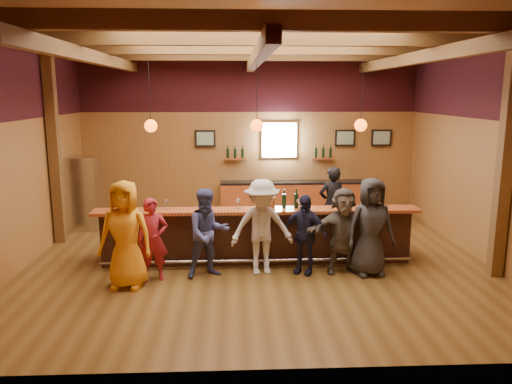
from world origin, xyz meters
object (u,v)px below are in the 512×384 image
customer_denim (208,233)px  customer_white (262,227)px  customer_dark (371,227)px  ice_bucket (270,202)px  bar_counter (257,234)px  bartender (332,204)px  stainless_fridge (84,193)px  customer_orange (125,234)px  customer_redvest (153,239)px  customer_brown (343,231)px  customer_navy (304,234)px  bottle_a (284,201)px  back_bar_cabinet (294,198)px

customer_denim → customer_white: customer_white is taller
customer_dark → ice_bucket: customer_dark is taller
bar_counter → bartender: bearing=34.3°
stainless_fridge → customer_white: (4.16, -3.29, -0.01)m
customer_orange → ice_bucket: bearing=32.2°
customer_orange → customer_dark: size_ratio=1.03×
stainless_fridge → customer_redvest: size_ratio=1.20×
stainless_fridge → customer_redvest: 4.16m
stainless_fridge → customer_brown: (5.67, -3.30, -0.09)m
customer_redvest → customer_navy: (2.74, 0.21, -0.00)m
stainless_fridge → bottle_a: 5.37m
bartender → bottle_a: 1.94m
stainless_fridge → back_bar_cabinet: bearing=11.9°
customer_navy → bartender: bearing=94.1°
customer_redvest → customer_navy: size_ratio=1.00×
customer_navy → customer_orange: bearing=-142.4°
customer_redvest → bottle_a: customer_redvest is taller
customer_orange → customer_navy: 3.20m
customer_dark → bartender: (-0.29, 2.17, -0.06)m
stainless_fridge → customer_brown: 6.56m
bartender → ice_bucket: 2.10m
customer_brown → ice_bucket: customer_brown is taller
back_bar_cabinet → bartender: (0.56, -2.38, 0.37)m
bar_counter → customer_denim: 1.37m
customer_white → customer_navy: size_ratio=1.19×
stainless_fridge → bottle_a: size_ratio=4.90×
customer_redvest → customer_navy: 2.75m
stainless_fridge → customer_denim: stainless_fridge is taller
customer_denim → customer_dark: bearing=-18.9°
customer_white → bottle_a: (0.47, 0.59, 0.36)m
bar_counter → customer_orange: size_ratio=3.36×
customer_navy → customer_denim: bearing=-149.1°
stainless_fridge → bar_counter: bearing=-30.8°
bartender → customer_orange: bearing=21.2°
customer_denim → bottle_a: customer_denim is taller
stainless_fridge → customer_dark: 7.04m
customer_redvest → customer_dark: size_ratio=0.82×
bartender → ice_bucket: bartender is taller
customer_redvest → bartender: size_ratio=0.88×
customer_redvest → customer_white: (1.96, 0.23, 0.14)m
stainless_fridge → bartender: bearing=-12.2°
stainless_fridge → bottle_a: (4.63, -2.70, 0.35)m
stainless_fridge → bottle_a: stainless_fridge is taller
customer_redvest → ice_bucket: size_ratio=6.81×
back_bar_cabinet → customer_denim: size_ratio=2.44×
customer_navy → customer_brown: bearing=28.9°
customer_white → customer_dark: customer_dark is taller
stainless_fridge → ice_bucket: size_ratio=8.17×
bar_counter → customer_denim: customer_denim is taller
customer_white → customer_orange: bearing=-174.1°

